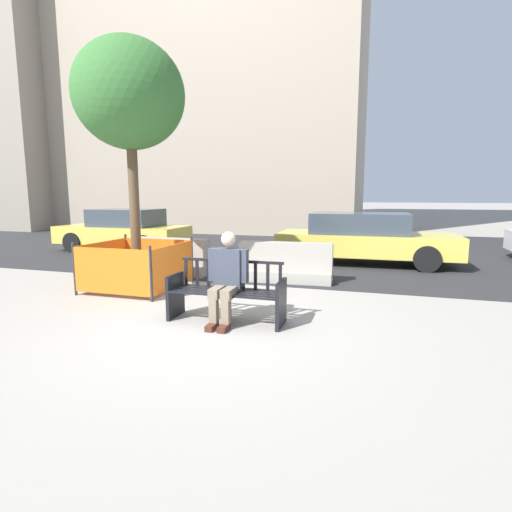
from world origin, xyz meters
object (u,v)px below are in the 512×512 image
Objects in this scene: construction_fence at (137,264)px; car_sedan_mid at (124,230)px; seated_person at (227,276)px; street_tree at (129,96)px; jersey_barrier_left at (169,259)px; street_bench at (227,295)px; car_taxi_near at (364,238)px; jersey_barrier_centre at (285,265)px.

car_sedan_mid reaches higher than construction_fence.
car_sedan_mid is at bearing 134.42° from seated_person.
street_tree reaches higher than construction_fence.
car_sedan_mid reaches higher than jersey_barrier_left.
street_bench is 0.36× the size of street_tree.
seated_person is 6.02m from car_taxi_near.
street_tree is (0.17, -1.54, 3.31)m from jersey_barrier_left.
street_bench is 1.29× the size of seated_person.
car_taxi_near is at bearing 73.49° from seated_person.
construction_fence reaches higher than jersey_barrier_left.
car_taxi_near reaches higher than jersey_barrier_centre.
street_tree is at bearing -134.06° from car_taxi_near.
street_tree reaches higher than car_sedan_mid.
jersey_barrier_centre is 0.43× the size of street_tree.
street_bench is 5.98m from car_taxi_near.
street_tree is 1.00× the size of car_taxi_near.
car_sedan_mid is (-7.70, 0.33, -0.01)m from car_taxi_near.
jersey_barrier_centre is at bearing 85.93° from street_bench.
seated_person is at bearing -65.21° from street_bench.
car_taxi_near is at bearing 45.94° from construction_fence.
car_sedan_mid reaches higher than street_bench.
jersey_barrier_centre is at bearing -0.34° from jersey_barrier_left.
seated_person is at bearing -93.49° from jersey_barrier_centre.
car_taxi_near is (4.34, 2.76, 0.35)m from jersey_barrier_left.
street_tree is at bearing -83.70° from jersey_barrier_left.
jersey_barrier_centre is 0.48× the size of car_sedan_mid.
car_taxi_near is 7.70m from car_sedan_mid.
car_sedan_mid is (-5.96, 6.05, 0.29)m from street_bench.
car_sedan_mid is (-3.53, 4.64, 0.20)m from construction_fence.
jersey_barrier_centre is (0.18, 3.00, -0.35)m from seated_person.
jersey_barrier_centre and jersey_barrier_left have the same top height.
seated_person is at bearing -30.94° from construction_fence.
car_taxi_near is (4.16, 4.30, -2.95)m from street_tree.
construction_fence is (-0.00, 0.00, -3.16)m from street_tree.
street_bench is at bearing -30.22° from street_tree.
construction_fence is 5.99m from car_taxi_near.
street_bench is at bearing -48.72° from jersey_barrier_left.
car_sedan_mid is (-3.36, 3.09, 0.35)m from jersey_barrier_left.
street_bench reaches higher than jersey_barrier_left.
jersey_barrier_left is 0.43× the size of street_tree.
car_sedan_mid is (-6.17, 3.11, 0.35)m from jersey_barrier_centre.
jersey_barrier_centre is 3.19m from car_taxi_near.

